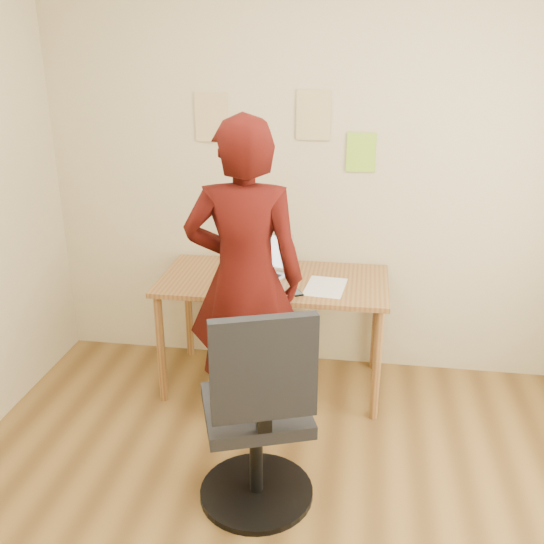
% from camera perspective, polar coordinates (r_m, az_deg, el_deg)
% --- Properties ---
extents(room, '(3.58, 3.58, 2.78)m').
position_cam_1_polar(room, '(2.22, 0.07, 0.74)').
color(room, brown).
rests_on(room, ground).
extents(desk, '(1.40, 0.70, 0.74)m').
position_cam_1_polar(desk, '(3.77, 0.16, -1.85)').
color(desk, olive).
rests_on(desk, ground).
extents(laptop, '(0.42, 0.39, 0.24)m').
position_cam_1_polar(laptop, '(3.79, -1.04, 0.56)').
color(laptop, silver).
rests_on(laptop, desk).
extents(paper_sheet, '(0.26, 0.34, 0.00)m').
position_cam_1_polar(paper_sheet, '(3.63, 5.04, -1.40)').
color(paper_sheet, white).
rests_on(paper_sheet, desk).
extents(phone, '(0.10, 0.12, 0.01)m').
position_cam_1_polar(phone, '(3.53, 2.27, -1.92)').
color(phone, black).
rests_on(phone, desk).
extents(wall_note_left, '(0.21, 0.00, 0.30)m').
position_cam_1_polar(wall_note_left, '(3.94, -5.71, 14.29)').
color(wall_note_left, '#D3B87E').
rests_on(wall_note_left, room).
extents(wall_note_mid, '(0.21, 0.00, 0.30)m').
position_cam_1_polar(wall_note_mid, '(3.83, 3.93, 14.50)').
color(wall_note_mid, '#D3B87E').
rests_on(wall_note_mid, room).
extents(wall_note_right, '(0.18, 0.00, 0.24)m').
position_cam_1_polar(wall_note_right, '(3.85, 8.39, 11.07)').
color(wall_note_right, '#9AE032').
rests_on(wall_note_right, room).
extents(office_chair, '(0.61, 0.62, 1.08)m').
position_cam_1_polar(office_chair, '(2.88, -1.30, -14.15)').
color(office_chair, black).
rests_on(office_chair, ground).
extents(person, '(0.69, 0.49, 1.79)m').
position_cam_1_polar(person, '(3.30, -2.58, -0.76)').
color(person, '#3C0B08').
rests_on(person, ground).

